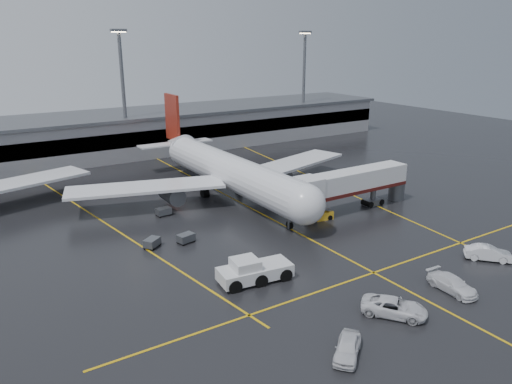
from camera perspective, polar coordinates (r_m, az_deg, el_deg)
ground at (r=69.39m, az=0.50°, el=-2.47°), size 220.00×220.00×0.00m
apron_line_centre at (r=69.38m, az=0.50°, el=-2.46°), size 0.25×90.00×0.02m
apron_line_stop at (r=53.79m, az=13.56°, el=-9.12°), size 60.00×0.25×0.02m
apron_line_left at (r=70.58m, az=-17.87°, el=-2.99°), size 9.99×69.35×0.02m
apron_line_right at (r=87.26m, az=6.84°, el=1.60°), size 7.57×69.64×0.02m
terminal at (r=110.30m, az=-13.30°, el=6.88°), size 122.00×19.00×8.60m
light_mast_mid at (r=101.81m, az=-15.24°, el=11.68°), size 3.00×1.20×25.45m
light_mast_right at (r=123.08m, az=5.60°, el=13.08°), size 3.00×1.20×25.45m
main_airliner at (r=76.08m, az=-3.48°, el=2.61°), size 48.80×45.60×14.10m
jet_bridge at (r=70.79m, az=11.28°, el=0.94°), size 19.90×3.40×6.05m
pushback_tractor at (r=50.21m, az=-0.36°, el=-9.24°), size 7.85×4.06×2.69m
belt_loader at (r=67.33m, az=7.43°, el=-2.74°), size 3.79×2.09×2.29m
service_van_a at (r=46.33m, az=15.81°, el=-12.79°), size 5.61×6.19×1.60m
service_van_b at (r=52.13m, az=21.91°, el=-9.92°), size 2.48×5.38×1.52m
service_van_c at (r=60.62m, az=25.45°, el=-6.45°), size 4.62×4.85×1.64m
service_van_d at (r=40.35m, az=10.63°, el=-17.40°), size 4.56×4.17×1.51m
baggage_cart_a at (r=59.95m, az=-8.18°, el=-5.30°), size 2.25×1.72×1.12m
baggage_cart_b at (r=59.34m, az=-12.03°, el=-5.77°), size 2.38×2.23×1.12m
baggage_cart_c at (r=69.46m, az=-10.72°, el=-2.22°), size 2.09×1.44×1.12m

